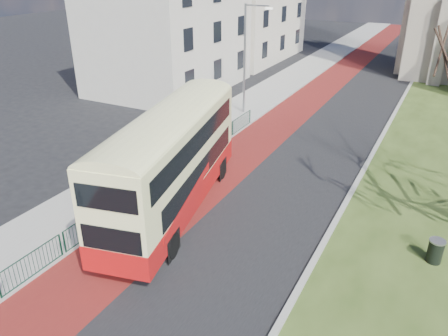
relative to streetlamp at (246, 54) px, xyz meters
The scene contains 12 objects.
ground 19.08m from the streetlamp, 76.42° to the right, with size 160.00×160.00×0.00m, color black.
road_carriageway 7.70m from the streetlamp, 18.88° to the left, with size 9.00×120.00×0.01m, color black.
bus_lane 5.91m from the streetlamp, 32.43° to the left, with size 3.40×120.00×0.01m, color #591414.
pavement_west 5.00m from the streetlamp, 108.07° to the left, with size 4.00×120.00×0.12m, color gray.
kerb_west 5.13m from the streetlamp, 56.03° to the left, with size 0.25×120.00×0.13m, color #999993.
kerb_east 12.07m from the streetlamp, 20.95° to the left, with size 0.25×80.00×0.13m, color #999993.
pedestrian_railing 14.64m from the streetlamp, 84.30° to the right, with size 0.07×24.00×1.12m.
street_block_near 10.62m from the streetlamp, 157.49° to the left, with size 10.30×14.30×13.00m.
street_block_far 22.24m from the streetlamp, 115.76° to the left, with size 10.30×16.30×11.50m.
streetlamp is the anchor object (origin of this frame).
bus 15.45m from the streetlamp, 77.51° to the right, with size 5.08×11.81×4.81m.
litter_bin 20.36m from the streetlamp, 42.91° to the right, with size 0.81×0.81×0.99m.
Camera 1 is at (9.48, -11.88, 10.77)m, focal length 35.00 mm.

